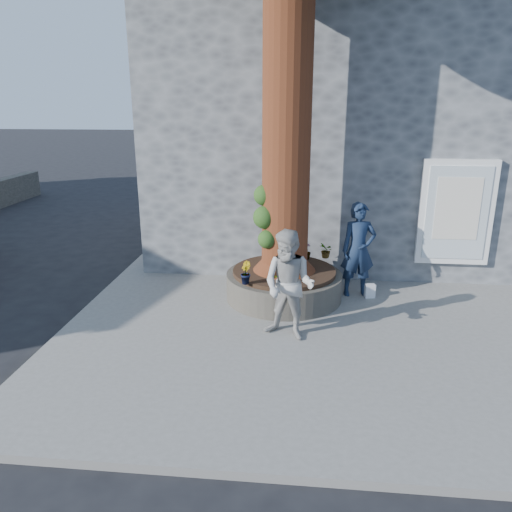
# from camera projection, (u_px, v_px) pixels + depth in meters

# --- Properties ---
(ground) EXTENTS (120.00, 120.00, 0.00)m
(ground) POSITION_uv_depth(u_px,v_px,m) (230.00, 348.00, 8.30)
(ground) COLOR black
(ground) RESTS_ON ground
(pavement) EXTENTS (9.00, 8.00, 0.12)m
(pavement) POSITION_uv_depth(u_px,v_px,m) (319.00, 323.00, 9.09)
(pavement) COLOR slate
(pavement) RESTS_ON ground
(yellow_line) EXTENTS (0.10, 30.00, 0.01)m
(yellow_line) POSITION_uv_depth(u_px,v_px,m) (80.00, 315.00, 9.55)
(yellow_line) COLOR yellow
(yellow_line) RESTS_ON ground
(stone_shop) EXTENTS (10.30, 8.30, 6.30)m
(stone_shop) POSITION_uv_depth(u_px,v_px,m) (355.00, 129.00, 13.94)
(stone_shop) COLOR #515256
(stone_shop) RESTS_ON ground
(planter) EXTENTS (2.30, 2.30, 0.60)m
(planter) POSITION_uv_depth(u_px,v_px,m) (284.00, 284.00, 10.00)
(planter) COLOR black
(planter) RESTS_ON pavement
(man) EXTENTS (0.77, 0.57, 1.91)m
(man) POSITION_uv_depth(u_px,v_px,m) (358.00, 250.00, 9.97)
(man) COLOR #16253E
(man) RESTS_ON pavement
(woman) EXTENTS (1.09, 0.98, 1.85)m
(woman) POSITION_uv_depth(u_px,v_px,m) (289.00, 285.00, 8.15)
(woman) COLOR #A7A49F
(woman) RESTS_ON pavement
(shopping_bag) EXTENTS (0.22, 0.16, 0.28)m
(shopping_bag) POSITION_uv_depth(u_px,v_px,m) (370.00, 291.00, 10.05)
(shopping_bag) COLOR white
(shopping_bag) RESTS_ON pavement
(plant_a) EXTENTS (0.22, 0.23, 0.36)m
(plant_a) POSITION_uv_depth(u_px,v_px,m) (280.00, 275.00, 9.05)
(plant_a) COLOR gray
(plant_a) RESTS_ON planter
(plant_b) EXTENTS (0.28, 0.28, 0.41)m
(plant_b) POSITION_uv_depth(u_px,v_px,m) (245.00, 273.00, 9.10)
(plant_b) COLOR gray
(plant_b) RESTS_ON planter
(plant_c) EXTENTS (0.23, 0.23, 0.35)m
(plant_c) POSITION_uv_depth(u_px,v_px,m) (306.00, 251.00, 10.52)
(plant_c) COLOR gray
(plant_c) RESTS_ON planter
(plant_d) EXTENTS (0.34, 0.36, 0.33)m
(plant_d) POSITION_uv_depth(u_px,v_px,m) (326.00, 250.00, 10.58)
(plant_d) COLOR gray
(plant_d) RESTS_ON planter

